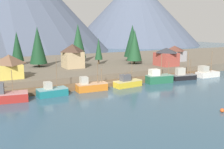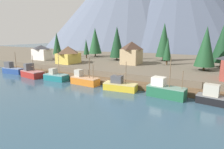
{
  "view_description": "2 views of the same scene",
  "coord_description": "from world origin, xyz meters",
  "px_view_note": "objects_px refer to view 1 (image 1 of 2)",
  "views": [
    {
      "loc": [
        -28.38,
        -55.17,
        14.1
      ],
      "look_at": [
        1.78,
        1.08,
        2.87
      ],
      "focal_mm": 41.37,
      "sensor_mm": 36.0,
      "label": 1
    },
    {
      "loc": [
        22.57,
        -37.44,
        11.71
      ],
      "look_at": [
        -0.52,
        3.73,
        1.96
      ],
      "focal_mm": 30.67,
      "sensor_mm": 36.0,
      "label": 2
    }
  ],
  "objects_px": {
    "house_yellow": "(9,66)",
    "fishing_boat_teal": "(52,91)",
    "fishing_boat_yellow": "(127,82)",
    "house_tan": "(73,56)",
    "conifer_mid_left": "(38,45)",
    "house_red": "(166,57)",
    "conifer_back_left": "(99,49)",
    "conifer_centre": "(135,45)",
    "fishing_boat_orange": "(91,86)",
    "fishing_boat_red": "(8,96)",
    "conifer_far_right": "(78,41)",
    "house_grey": "(174,53)",
    "fishing_boat_white": "(207,73)",
    "fishing_boat_black": "(183,76)",
    "conifer_mid_right": "(132,41)",
    "conifer_near_right": "(17,46)",
    "channel_buoy": "(222,110)",
    "fishing_boat_green": "(158,78)"
  },
  "relations": [
    {
      "from": "fishing_boat_yellow",
      "to": "fishing_boat_black",
      "type": "distance_m",
      "value": 18.54
    },
    {
      "from": "fishing_boat_red",
      "to": "fishing_boat_orange",
      "type": "relative_size",
      "value": 1.04
    },
    {
      "from": "fishing_boat_black",
      "to": "fishing_boat_yellow",
      "type": "bearing_deg",
      "value": -170.96
    },
    {
      "from": "conifer_mid_left",
      "to": "conifer_mid_right",
      "type": "height_order",
      "value": "conifer_mid_right"
    },
    {
      "from": "conifer_far_right",
      "to": "fishing_boat_green",
      "type": "bearing_deg",
      "value": -74.57
    },
    {
      "from": "conifer_mid_left",
      "to": "fishing_boat_yellow",
      "type": "bearing_deg",
      "value": -60.97
    },
    {
      "from": "fishing_boat_black",
      "to": "conifer_centre",
      "type": "xyz_separation_m",
      "value": [
        -3.7,
        19.55,
        7.61
      ]
    },
    {
      "from": "conifer_mid_right",
      "to": "conifer_far_right",
      "type": "distance_m",
      "value": 19.73
    },
    {
      "from": "house_tan",
      "to": "channel_buoy",
      "type": "relative_size",
      "value": 10.32
    },
    {
      "from": "house_yellow",
      "to": "fishing_boat_teal",
      "type": "bearing_deg",
      "value": -61.82
    },
    {
      "from": "conifer_mid_left",
      "to": "conifer_near_right",
      "type": "bearing_deg",
      "value": 119.38
    },
    {
      "from": "conifer_mid_left",
      "to": "conifer_far_right",
      "type": "xyz_separation_m",
      "value": [
        15.68,
        6.46,
        0.78
      ]
    },
    {
      "from": "fishing_boat_green",
      "to": "house_grey",
      "type": "relative_size",
      "value": 1.07
    },
    {
      "from": "house_yellow",
      "to": "conifer_far_right",
      "type": "xyz_separation_m",
      "value": [
        25.92,
        21.58,
        4.62
      ]
    },
    {
      "from": "fishing_boat_yellow",
      "to": "house_tan",
      "type": "relative_size",
      "value": 1.02
    },
    {
      "from": "house_red",
      "to": "conifer_near_right",
      "type": "distance_m",
      "value": 48.85
    },
    {
      "from": "fishing_boat_black",
      "to": "house_red",
      "type": "bearing_deg",
      "value": 83.8
    },
    {
      "from": "conifer_back_left",
      "to": "conifer_centre",
      "type": "xyz_separation_m",
      "value": [
        10.94,
        -5.09,
        1.25
      ]
    },
    {
      "from": "conifer_back_left",
      "to": "conifer_centre",
      "type": "distance_m",
      "value": 12.13
    },
    {
      "from": "fishing_boat_red",
      "to": "house_grey",
      "type": "xyz_separation_m",
      "value": [
        59.65,
        19.55,
        4.2
      ]
    },
    {
      "from": "house_grey",
      "to": "conifer_mid_left",
      "type": "bearing_deg",
      "value": 169.71
    },
    {
      "from": "fishing_boat_white",
      "to": "house_tan",
      "type": "distance_m",
      "value": 40.62
    },
    {
      "from": "fishing_boat_orange",
      "to": "house_grey",
      "type": "height_order",
      "value": "house_grey"
    },
    {
      "from": "fishing_boat_yellow",
      "to": "house_grey",
      "type": "distance_m",
      "value": 37.45
    },
    {
      "from": "fishing_boat_black",
      "to": "channel_buoy",
      "type": "height_order",
      "value": "fishing_boat_black"
    },
    {
      "from": "house_yellow",
      "to": "conifer_back_left",
      "type": "bearing_deg",
      "value": 22.39
    },
    {
      "from": "fishing_boat_yellow",
      "to": "house_red",
      "type": "bearing_deg",
      "value": 21.25
    },
    {
      "from": "conifer_mid_right",
      "to": "conifer_back_left",
      "type": "xyz_separation_m",
      "value": [
        -14.84,
        -2.44,
        -2.34
      ]
    },
    {
      "from": "house_tan",
      "to": "conifer_mid_left",
      "type": "xyz_separation_m",
      "value": [
        -8.85,
        6.59,
        3.04
      ]
    },
    {
      "from": "fishing_boat_orange",
      "to": "conifer_far_right",
      "type": "distance_m",
      "value": 36.48
    },
    {
      "from": "fishing_boat_black",
      "to": "conifer_near_right",
      "type": "distance_m",
      "value": 53.6
    },
    {
      "from": "fishing_boat_white",
      "to": "fishing_boat_black",
      "type": "bearing_deg",
      "value": -179.62
    },
    {
      "from": "fishing_boat_white",
      "to": "conifer_near_right",
      "type": "bearing_deg",
      "value": 143.47
    },
    {
      "from": "fishing_boat_orange",
      "to": "fishing_boat_yellow",
      "type": "distance_m",
      "value": 9.71
    },
    {
      "from": "house_red",
      "to": "conifer_far_right",
      "type": "xyz_separation_m",
      "value": [
        -21.16,
        23.06,
        4.58
      ]
    },
    {
      "from": "fishing_boat_orange",
      "to": "house_grey",
      "type": "distance_m",
      "value": 45.89
    },
    {
      "from": "fishing_boat_yellow",
      "to": "fishing_boat_white",
      "type": "height_order",
      "value": "fishing_boat_white"
    },
    {
      "from": "fishing_boat_red",
      "to": "house_tan",
      "type": "xyz_separation_m",
      "value": [
        21.21,
        21.54,
        4.98
      ]
    },
    {
      "from": "fishing_boat_green",
      "to": "fishing_boat_white",
      "type": "height_order",
      "value": "fishing_boat_green"
    },
    {
      "from": "conifer_mid_right",
      "to": "house_tan",
      "type": "bearing_deg",
      "value": -166.48
    },
    {
      "from": "fishing_boat_orange",
      "to": "conifer_near_right",
      "type": "distance_m",
      "value": 38.37
    },
    {
      "from": "conifer_mid_left",
      "to": "house_red",
      "type": "bearing_deg",
      "value": -24.26
    },
    {
      "from": "fishing_boat_white",
      "to": "conifer_centre",
      "type": "distance_m",
      "value": 24.7
    },
    {
      "from": "fishing_boat_orange",
      "to": "fishing_boat_red",
      "type": "bearing_deg",
      "value": -175.26
    },
    {
      "from": "fishing_boat_white",
      "to": "conifer_back_left",
      "type": "distance_m",
      "value": 34.95
    },
    {
      "from": "fishing_boat_black",
      "to": "conifer_far_right",
      "type": "bearing_deg",
      "value": 126.77
    },
    {
      "from": "conifer_near_right",
      "to": "conifer_back_left",
      "type": "distance_m",
      "value": 26.82
    },
    {
      "from": "fishing_boat_red",
      "to": "fishing_boat_green",
      "type": "distance_m",
      "value": 37.47
    },
    {
      "from": "fishing_boat_green",
      "to": "fishing_boat_white",
      "type": "distance_m",
      "value": 18.15
    },
    {
      "from": "fishing_boat_white",
      "to": "house_red",
      "type": "bearing_deg",
      "value": 120.74
    }
  ]
}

